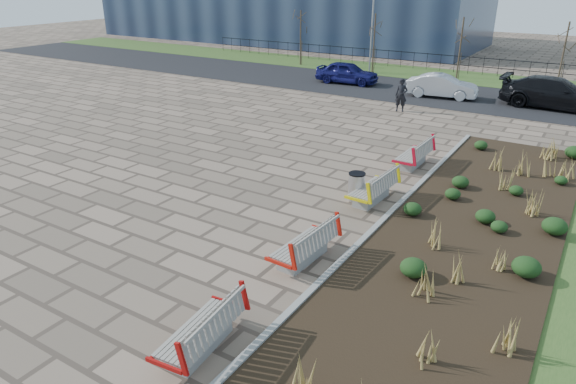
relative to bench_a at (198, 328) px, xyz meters
The scene contains 20 objects.
ground 4.00m from the bench_a, 139.06° to the left, with size 120.00×120.00×0.00m, color #816B59.
planting_bed 8.28m from the bench_a, 66.85° to the left, with size 4.50×18.00×0.10m, color black.
planting_curb 7.67m from the bench_a, 83.10° to the left, with size 0.16×18.00×0.15m, color gray.
grass_verge_far 30.75m from the bench_a, 95.60° to the left, with size 80.00×5.00×0.04m, color #33511E.
road 24.79m from the bench_a, 96.95° to the left, with size 80.00×7.00×0.02m, color black.
bench_a is the anchor object (origin of this frame).
bench_b 3.89m from the bench_a, 90.00° to the left, with size 0.90×2.10×1.00m, color red, non-canonical shape.
bench_c 8.15m from the bench_a, 90.00° to the left, with size 0.90×2.10×1.00m, color yellow, non-canonical shape.
bench_d 11.94m from the bench_a, 90.00° to the left, with size 0.90×2.10×1.00m, color red, non-canonical shape.
litter_bin 8.01m from the bench_a, 93.24° to the left, with size 0.51×0.51×0.88m, color #B2B2B7.
pedestrian 19.77m from the bench_a, 99.59° to the left, with size 0.61×0.40×1.69m, color black.
car_blue 26.09m from the bench_a, 109.73° to the left, with size 1.61×4.01×1.37m, color #131456.
car_silver 23.88m from the bench_a, 95.83° to the left, with size 1.37×3.92×1.29m, color #B0B3B9.
car_black 24.60m from the bench_a, 82.16° to the left, with size 2.22×5.46×1.58m, color black.
tree_a 32.78m from the bench_a, 117.27° to the left, with size 1.40×1.40×4.00m, color #4C3D2D, non-canonical shape.
tree_b 30.50m from the bench_a, 107.18° to the left, with size 1.40×1.40×4.00m, color #4C3D2D, non-canonical shape.
tree_c 29.30m from the bench_a, 95.89° to the left, with size 1.40×1.40×4.00m, color #4C3D2D, non-canonical shape.
tree_d 29.30m from the bench_a, 84.11° to the left, with size 1.40×1.40×4.00m, color #4C3D2D, non-canonical shape.
lamp_west 30.09m from the bench_a, 107.47° to the left, with size 0.24×0.60×6.00m, color gray, non-canonical shape.
railing_fence 32.24m from the bench_a, 95.34° to the left, with size 44.00×0.10×1.20m, color black, non-canonical shape.
Camera 1 is at (8.58, -8.38, 6.66)m, focal length 32.00 mm.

